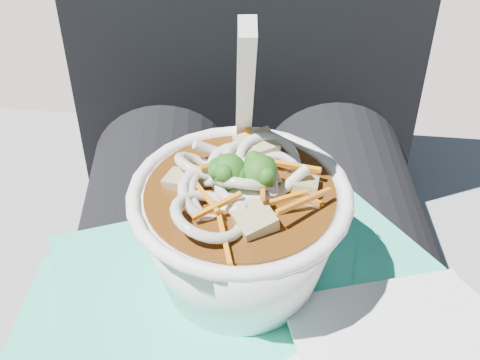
{
  "coord_description": "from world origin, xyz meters",
  "views": [
    {
      "loc": [
        -0.02,
        -0.32,
        0.95
      ],
      "look_at": [
        -0.01,
        -0.01,
        0.69
      ],
      "focal_mm": 50.0,
      "sensor_mm": 36.0,
      "label": 1
    }
  ],
  "objects_px": {
    "person_body": "(254,236)",
    "plastic_bag": "(210,316)",
    "udon_bowl": "(240,224)",
    "lap": "(259,342)"
  },
  "relations": [
    {
      "from": "person_body",
      "to": "plastic_bag",
      "type": "distance_m",
      "value": 0.14
    },
    {
      "from": "udon_bowl",
      "to": "person_body",
      "type": "bearing_deg",
      "value": 81.41
    },
    {
      "from": "lap",
      "to": "plastic_bag",
      "type": "xyz_separation_m",
      "value": [
        -0.04,
        -0.04,
        0.08
      ]
    },
    {
      "from": "udon_bowl",
      "to": "lap",
      "type": "bearing_deg",
      "value": 24.93
    },
    {
      "from": "lap",
      "to": "udon_bowl",
      "type": "bearing_deg",
      "value": -155.07
    },
    {
      "from": "udon_bowl",
      "to": "plastic_bag",
      "type": "bearing_deg",
      "value": -125.02
    },
    {
      "from": "person_body",
      "to": "udon_bowl",
      "type": "bearing_deg",
      "value": -98.59
    },
    {
      "from": "person_body",
      "to": "udon_bowl",
      "type": "height_order",
      "value": "person_body"
    },
    {
      "from": "lap",
      "to": "plastic_bag",
      "type": "bearing_deg",
      "value": -134.34
    },
    {
      "from": "lap",
      "to": "udon_bowl",
      "type": "relative_size",
      "value": 2.49
    }
  ]
}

